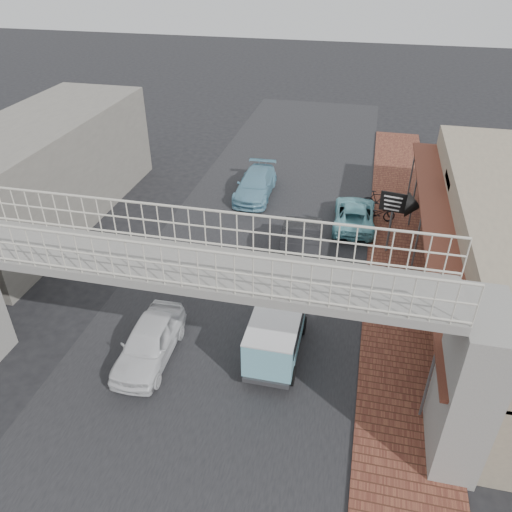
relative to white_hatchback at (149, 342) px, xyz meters
The scene contains 14 objects.
ground 3.24m from the white_hatchback, 49.70° to the left, with size 120.00×120.00×0.00m, color black.
road_strip 3.24m from the white_hatchback, 49.70° to the left, with size 10.00×60.00×0.01m, color black.
sidewalk 10.14m from the white_hatchback, 32.35° to the left, with size 3.00×40.00×0.10m, color brown.
footbridge 3.60m from the white_hatchback, 37.76° to the right, with size 16.40×2.40×6.34m.
building_far_left 12.42m from the white_hatchback, 136.78° to the left, with size 5.00×14.00×5.00m, color gray.
white_hatchback is the anchor object (origin of this frame).
dark_sedan 7.94m from the white_hatchback, 58.56° to the left, with size 1.70×4.87×1.61m, color black.
angkot_curb 12.66m from the white_hatchback, 60.44° to the left, with size 1.98×4.29×1.19m, color #76C2CC.
angkot_far 13.21m from the white_hatchback, 87.04° to the left, with size 1.86×4.58×1.33m, color #6FA8C1.
angkot_van 4.34m from the white_hatchback, 14.39° to the left, with size 1.69×3.65×1.79m.
motorcycle_near 13.60m from the white_hatchback, 57.07° to the left, with size 0.61×1.76×0.92m, color black.
motorcycle_far 14.81m from the white_hatchback, 60.25° to the left, with size 0.48×1.71×1.02m, color black.
street_clock 9.49m from the white_hatchback, ahead, with size 0.69×0.63×2.67m.
arrow_sign 12.27m from the white_hatchback, 44.85° to the left, with size 1.81×1.18×3.03m.
Camera 1 is at (4.31, -13.92, 12.32)m, focal length 35.00 mm.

